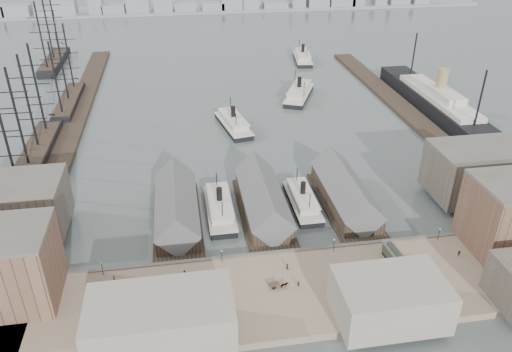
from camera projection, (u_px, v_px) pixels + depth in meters
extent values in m
plane|color=#4B5755|center=(273.00, 247.00, 138.76)|extent=(900.00, 900.00, 0.00)
cube|color=#89745C|center=(289.00, 293.00, 121.04)|extent=(180.00, 30.00, 2.00)
cube|color=#59544C|center=(277.00, 255.00, 133.72)|extent=(180.00, 1.20, 2.30)
cube|color=#2D231C|center=(74.00, 121.00, 214.93)|extent=(10.00, 220.00, 1.60)
cube|color=#2D231C|center=(404.00, 109.00, 226.93)|extent=(10.00, 180.00, 1.60)
cube|color=#2D231C|center=(178.00, 221.00, 148.58)|extent=(14.00, 42.00, 1.20)
cube|color=#2D231C|center=(177.00, 211.00, 147.93)|extent=(12.00, 36.00, 5.00)
cube|color=#59595B|center=(176.00, 203.00, 146.67)|extent=(12.60, 37.00, 12.60)
cube|color=#2D231C|center=(263.00, 213.00, 152.26)|extent=(14.00, 42.00, 1.20)
cube|color=#2D231C|center=(263.00, 203.00, 151.61)|extent=(12.00, 36.00, 5.00)
cube|color=#59595B|center=(263.00, 196.00, 150.34)|extent=(12.60, 37.00, 12.60)
cube|color=#2D231C|center=(345.00, 206.00, 155.93)|extent=(14.00, 42.00, 1.20)
cube|color=#2D231C|center=(345.00, 196.00, 155.28)|extent=(12.00, 36.00, 5.00)
cube|color=#59595B|center=(346.00, 189.00, 154.01)|extent=(12.60, 37.00, 12.60)
cube|color=#60564C|center=(17.00, 207.00, 140.00)|extent=(26.00, 20.00, 14.00)
cube|color=#60564C|center=(477.00, 172.00, 156.66)|extent=(28.00, 20.00, 15.00)
cube|color=gray|center=(390.00, 299.00, 110.60)|extent=(24.00, 16.00, 10.00)
cube|color=gray|center=(161.00, 323.00, 103.06)|extent=(30.00, 16.00, 12.00)
cylinder|color=black|center=(102.00, 269.00, 124.52)|extent=(0.16, 0.16, 3.60)
sphere|color=beige|center=(101.00, 263.00, 123.60)|extent=(0.44, 0.44, 0.44)
cylinder|color=black|center=(222.00, 257.00, 128.76)|extent=(0.16, 0.16, 3.60)
sphere|color=beige|center=(222.00, 251.00, 127.83)|extent=(0.44, 0.44, 0.44)
cylinder|color=black|center=(334.00, 245.00, 133.00)|extent=(0.16, 0.16, 3.60)
sphere|color=beige|center=(334.00, 240.00, 132.07)|extent=(0.44, 0.44, 0.44)
cylinder|color=black|center=(439.00, 235.00, 137.23)|extent=(0.16, 0.16, 3.60)
sphere|color=beige|center=(440.00, 229.00, 136.31)|extent=(0.44, 0.44, 0.44)
cube|color=gray|center=(198.00, 9.00, 431.22)|extent=(500.00, 40.00, 2.00)
cube|color=gray|center=(17.00, 12.00, 400.09)|extent=(20.65, 14.00, 10.28)
cube|color=gray|center=(46.00, 13.00, 403.88)|extent=(14.71, 14.00, 7.23)
cube|color=gray|center=(65.00, 8.00, 404.62)|extent=(17.63, 14.00, 13.23)
cube|color=gray|center=(96.00, 7.00, 407.99)|extent=(10.74, 14.00, 13.58)
cube|color=gray|center=(114.00, 10.00, 411.12)|extent=(18.06, 14.00, 8.64)
cube|color=gray|center=(138.00, 6.00, 412.80)|extent=(18.55, 14.00, 13.29)
cube|color=gray|center=(163.00, 6.00, 415.86)|extent=(15.33, 14.00, 12.47)
cube|color=gray|center=(185.00, 7.00, 419.37)|extent=(17.56, 14.00, 8.72)
cube|color=gray|center=(213.00, 7.00, 422.92)|extent=(18.76, 14.00, 7.63)
cube|color=gray|center=(231.00, 5.00, 424.50)|extent=(17.61, 14.00, 10.35)
cube|color=gray|center=(250.00, 4.00, 426.80)|extent=(13.38, 14.00, 10.30)
cube|color=gray|center=(275.00, 6.00, 430.71)|extent=(20.73, 14.00, 6.75)
cube|color=gray|center=(298.00, 0.00, 431.39)|extent=(11.51, 14.00, 15.57)
cube|color=gray|center=(317.00, 2.00, 434.96)|extent=(18.17, 14.00, 11.26)
cube|color=gray|center=(341.00, 1.00, 437.88)|extent=(21.81, 14.00, 11.83)
cube|color=gray|center=(379.00, 1.00, 443.13)|extent=(10.90, 14.00, 10.29)
cube|color=black|center=(220.00, 211.00, 152.88)|extent=(7.73, 27.04, 1.74)
cube|color=beige|center=(220.00, 208.00, 152.27)|extent=(8.11, 27.04, 0.48)
cube|color=beige|center=(220.00, 204.00, 151.61)|extent=(6.28, 19.32, 2.12)
cube|color=beige|center=(220.00, 200.00, 150.95)|extent=(6.76, 21.25, 0.39)
cylinder|color=black|center=(219.00, 194.00, 149.92)|extent=(1.74, 1.74, 4.35)
cylinder|color=black|center=(217.00, 181.00, 157.50)|extent=(0.29, 0.29, 5.79)
cylinder|color=black|center=(222.00, 210.00, 142.52)|extent=(0.29, 0.29, 5.79)
cube|color=black|center=(302.00, 204.00, 156.77)|extent=(7.23, 25.32, 1.63)
cube|color=beige|center=(302.00, 200.00, 156.20)|extent=(7.60, 25.32, 0.45)
cube|color=beige|center=(303.00, 197.00, 155.58)|extent=(5.88, 18.09, 1.99)
cube|color=beige|center=(303.00, 193.00, 154.96)|extent=(6.33, 19.89, 0.36)
cylinder|color=black|center=(303.00, 188.00, 153.99)|extent=(1.63, 1.63, 4.07)
cylinder|color=black|center=(297.00, 176.00, 161.09)|extent=(0.27, 0.27, 5.43)
cylinder|color=black|center=(310.00, 202.00, 147.07)|extent=(0.27, 0.27, 5.43)
cube|color=black|center=(234.00, 126.00, 209.66)|extent=(13.43, 29.94, 1.86)
cube|color=beige|center=(233.00, 123.00, 209.01)|extent=(13.84, 30.02, 0.52)
cube|color=beige|center=(233.00, 120.00, 208.30)|extent=(10.39, 21.53, 2.27)
cube|color=beige|center=(233.00, 117.00, 207.60)|extent=(11.28, 23.66, 0.41)
cylinder|color=black|center=(233.00, 112.00, 206.49)|extent=(1.86, 1.86, 4.65)
cylinder|color=black|center=(231.00, 104.00, 214.60)|extent=(0.31, 0.31, 6.20)
cylinder|color=black|center=(236.00, 121.00, 198.58)|extent=(0.31, 0.31, 6.20)
cube|color=black|center=(299.00, 96.00, 241.23)|extent=(21.06, 32.01, 2.00)
cube|color=beige|center=(299.00, 93.00, 240.52)|extent=(21.46, 32.19, 0.56)
cube|color=beige|center=(299.00, 90.00, 239.76)|extent=(15.83, 23.23, 2.45)
cube|color=beige|center=(299.00, 87.00, 239.00)|extent=(17.27, 25.48, 0.44)
cylinder|color=black|center=(299.00, 82.00, 237.81)|extent=(2.00, 2.00, 5.00)
cylinder|color=black|center=(295.00, 76.00, 246.54)|extent=(0.33, 0.33, 6.67)
cylinder|color=black|center=(305.00, 90.00, 229.30)|extent=(0.33, 0.33, 6.67)
cube|color=black|center=(302.00, 60.00, 296.10)|extent=(12.25, 30.64, 1.92)
cube|color=beige|center=(303.00, 57.00, 295.42)|extent=(12.68, 30.69, 0.53)
cube|color=beige|center=(303.00, 55.00, 294.70)|extent=(9.58, 21.99, 2.34)
cube|color=beige|center=(303.00, 52.00, 293.97)|extent=(10.38, 24.17, 0.43)
cylinder|color=black|center=(303.00, 48.00, 292.83)|extent=(1.92, 1.92, 4.79)
cylinder|color=black|center=(299.00, 45.00, 301.18)|extent=(0.32, 0.32, 6.38)
cylinder|color=black|center=(307.00, 53.00, 284.68)|extent=(0.32, 0.32, 6.38)
cube|color=black|center=(35.00, 159.00, 181.10)|extent=(9.32, 64.22, 3.73)
cube|color=#2D231C|center=(34.00, 154.00, 180.04)|extent=(8.80, 57.80, 0.62)
cylinder|color=black|center=(5.00, 138.00, 152.54)|extent=(0.83, 0.83, 35.22)
cylinder|color=black|center=(18.00, 119.00, 165.45)|extent=(0.83, 0.83, 35.22)
cylinder|color=black|center=(28.00, 103.00, 178.36)|extent=(0.83, 0.83, 35.22)
cylinder|color=black|center=(37.00, 89.00, 191.27)|extent=(0.83, 0.83, 35.22)
cube|color=black|center=(69.00, 103.00, 231.65)|extent=(8.33, 48.15, 3.33)
cube|color=#2D231C|center=(69.00, 99.00, 230.70)|extent=(7.87, 43.33, 0.56)
cylinder|color=black|center=(55.00, 79.00, 208.91)|extent=(0.74, 0.74, 31.48)
cylinder|color=black|center=(62.00, 67.00, 223.43)|extent=(0.74, 0.74, 31.48)
cylinder|color=black|center=(69.00, 57.00, 237.95)|extent=(0.74, 0.74, 31.48)
cube|color=black|center=(55.00, 62.00, 288.40)|extent=(9.46, 52.53, 3.78)
cube|color=#2D231C|center=(54.00, 58.00, 287.33)|extent=(8.93, 47.28, 0.63)
cylinder|color=black|center=(41.00, 36.00, 263.24)|extent=(0.84, 0.84, 35.72)
cylinder|color=black|center=(48.00, 28.00, 279.08)|extent=(0.84, 0.84, 35.72)
cylinder|color=black|center=(54.00, 21.00, 294.92)|extent=(0.84, 0.84, 35.72)
cube|color=black|center=(437.00, 106.00, 224.35)|extent=(13.79, 100.78, 6.36)
cube|color=beige|center=(439.00, 97.00, 222.28)|extent=(11.67, 58.35, 2.12)
cube|color=beige|center=(446.00, 95.00, 216.42)|extent=(8.49, 21.22, 3.18)
cylinder|color=tan|center=(442.00, 80.00, 218.66)|extent=(4.67, 4.67, 10.61)
cube|color=black|center=(394.00, 263.00, 128.95)|extent=(3.07, 9.46, 0.78)
cube|color=#323D2C|center=(395.00, 257.00, 128.14)|extent=(3.21, 9.95, 2.55)
cube|color=#59595B|center=(396.00, 253.00, 127.45)|extent=(3.44, 10.36, 0.29)
imported|color=black|center=(139.00, 298.00, 116.89)|extent=(1.94, 1.92, 1.60)
cube|color=#3F2D21|center=(130.00, 304.00, 115.10)|extent=(2.95, 2.83, 0.25)
cylinder|color=black|center=(132.00, 306.00, 114.88)|extent=(0.89, 0.78, 1.10)
cylinder|color=black|center=(128.00, 304.00, 115.67)|extent=(0.89, 0.78, 1.10)
imported|color=black|center=(284.00, 285.00, 120.80)|extent=(1.98, 1.18, 1.57)
cube|color=#3F2D21|center=(274.00, 285.00, 120.81)|extent=(2.84, 1.97, 0.25)
cylinder|color=black|center=(274.00, 288.00, 120.37)|extent=(1.10, 0.29, 1.10)
cylinder|color=black|center=(274.00, 284.00, 121.59)|extent=(1.10, 0.29, 1.10)
imported|color=black|center=(397.00, 285.00, 120.68)|extent=(1.54, 1.75, 1.64)
cube|color=#3F2D21|center=(387.00, 287.00, 120.06)|extent=(2.73, 1.74, 0.25)
cylinder|color=black|center=(389.00, 290.00, 119.64)|extent=(1.10, 0.18, 1.10)
cylinder|color=black|center=(386.00, 286.00, 120.83)|extent=(1.10, 0.18, 1.10)
imported|color=black|center=(114.00, 278.00, 122.94)|extent=(0.45, 0.60, 1.62)
imported|color=black|center=(135.00, 310.00, 113.55)|extent=(0.98, 1.02, 1.66)
imported|color=black|center=(185.00, 273.00, 124.65)|extent=(1.25, 1.08, 1.68)
imported|color=black|center=(199.00, 302.00, 115.86)|extent=(0.66, 1.02, 1.62)
imported|color=black|center=(287.00, 266.00, 126.97)|extent=(0.59, 0.84, 1.62)
imported|color=black|center=(298.00, 284.00, 121.10)|extent=(0.65, 0.48, 1.78)
imported|color=black|center=(384.00, 248.00, 133.40)|extent=(1.10, 1.05, 1.80)
imported|color=black|center=(421.00, 293.00, 118.34)|extent=(1.16, 1.30, 1.74)
imported|color=black|center=(459.00, 253.00, 131.72)|extent=(1.01, 0.53, 1.64)
imported|color=black|center=(508.00, 262.00, 128.42)|extent=(0.83, 0.95, 1.63)
imported|color=black|center=(424.00, 267.00, 126.56)|extent=(0.67, 0.76, 1.73)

